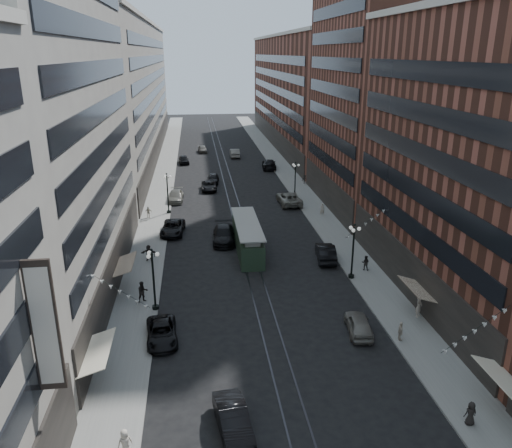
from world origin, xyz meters
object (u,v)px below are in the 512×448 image
pedestrian_8 (322,209)px  car_extra_1 (224,235)px  streetcar (247,238)px  car_14 (235,153)px  pedestrian_6 (148,212)px  pedestrian_9 (305,179)px  car_12 (269,164)px  car_13 (213,178)px  car_extra_0 (203,149)px  car_extra_2 (209,186)px  pedestrian_2 (143,292)px  car_9 (184,160)px  car_7 (173,228)px  pedestrian_5 (149,253)px  lamppost_sw_mid (168,192)px  car_5 (233,420)px  car_4 (359,324)px  car_2 (162,333)px  pedestrian_4 (400,331)px  car_11 (289,198)px  pedestrian_1 (125,443)px  pedestrian_extra_0 (471,413)px  lamppost_se_far (353,249)px  car_10 (326,252)px  lamppost_se_mid (295,179)px  car_8 (176,196)px  pedestrian_extra_1 (419,307)px  pedestrian_7 (365,263)px  lamppost_sw_far (153,277)px

pedestrian_8 → car_extra_1: size_ratio=0.28×
streetcar → car_14: bearing=86.8°
pedestrian_6 → pedestrian_9: 28.48m
car_12 → car_13: size_ratio=1.36×
car_extra_0 → car_extra_2: (0.32, -31.97, -0.04)m
car_13 → car_extra_2: size_ratio=0.90×
pedestrian_2 → car_9: pedestrian_2 is taller
car_7 → pedestrian_5: (-2.19, -8.26, 0.22)m
lamppost_sw_mid → car_5: 42.49m
car_4 → car_2: bearing=4.4°
pedestrian_2 → car_extra_2: size_ratio=0.38×
pedestrian_4 → pedestrian_8: pedestrian_8 is taller
pedestrian_9 → car_11: bearing=-120.5°
car_13 → streetcar: bearing=-80.5°
car_12 → pedestrian_9: 13.19m
pedestrian_1 → car_11: (17.54, 45.81, -0.10)m
streetcar → pedestrian_4: (9.50, -19.77, -0.58)m
car_extra_0 → pedestrian_5: bearing=-101.4°
car_extra_1 → pedestrian_extra_0: 34.25m
pedestrian_1 → lamppost_se_far: bearing=-154.1°
streetcar → car_10: size_ratio=2.26×
car_extra_2 → pedestrian_extra_0: size_ratio=3.35×
lamppost_se_far → streetcar: (-9.20, 8.55, -1.60)m
lamppost_se_mid → car_8: 17.79m
car_extra_1 → pedestrian_9: bearing=62.2°
car_5 → pedestrian_extra_1: pedestrian_extra_1 is taller
car_12 → pedestrian_7: car_12 is taller
car_5 → pedestrian_1: (-5.91, -1.29, 0.19)m
car_2 → pedestrian_6: 30.25m
pedestrian_2 → car_extra_1: bearing=37.4°
lamppost_se_far → car_14: 60.78m
pedestrian_1 → pedestrian_9: size_ratio=1.11×
pedestrian_4 → streetcar: bearing=34.7°
car_5 → pedestrian_9: size_ratio=3.23×
pedestrian_4 → pedestrian_extra_0: 9.17m
lamppost_se_far → car_13: size_ratio=1.22×
car_4 → car_9: bearing=-70.2°
car_10 → pedestrian_8: 14.89m
lamppost_sw_far → car_extra_1: (6.77, 15.54, -2.22)m
car_4 → pedestrian_7: (4.32, 11.13, 0.18)m
lamppost_se_mid → pedestrian_extra_0: (0.80, -48.38, -2.19)m
car_8 → car_9: size_ratio=1.13×
lamppost_sw_far → car_10: (17.11, 8.89, -2.24)m
pedestrian_extra_1 → car_14: bearing=55.7°
lamppost_sw_far → pedestrian_9: lamppost_sw_far is taller
car_2 → car_11: car_11 is taller
pedestrian_extra_0 → pedestrian_2: bearing=-42.0°
streetcar → car_9: streetcar is taller
lamppost_sw_mid → car_10: size_ratio=1.07×
pedestrian_2 → car_extra_0: bearing=61.2°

